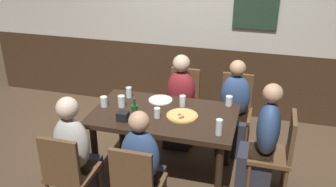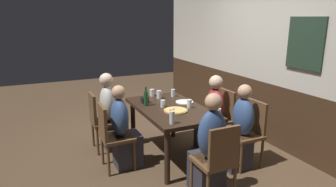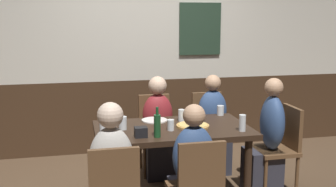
# 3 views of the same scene
# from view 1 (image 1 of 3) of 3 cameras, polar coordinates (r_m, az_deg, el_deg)

# --- Properties ---
(ground_plane) EXTENTS (12.00, 12.00, 0.00)m
(ground_plane) POSITION_cam_1_polar(r_m,az_deg,el_deg) (4.16, -0.57, -12.13)
(ground_plane) COLOR #4C3826
(wall_back) EXTENTS (6.40, 0.13, 2.60)m
(wall_back) POSITION_cam_1_polar(r_m,az_deg,el_deg) (5.08, 4.70, 11.01)
(wall_back) COLOR #3D2819
(wall_back) RESTS_ON ground_plane
(dining_table) EXTENTS (1.46, 0.86, 0.74)m
(dining_table) POSITION_cam_1_polar(r_m,az_deg,el_deg) (3.81, -0.61, -4.26)
(dining_table) COLOR black
(dining_table) RESTS_ON ground_plane
(chair_mid_near) EXTENTS (0.40, 0.40, 0.88)m
(chair_mid_near) POSITION_cam_1_polar(r_m,az_deg,el_deg) (3.22, -4.89, -13.63)
(chair_mid_near) COLOR brown
(chair_mid_near) RESTS_ON ground_plane
(chair_right_far) EXTENTS (0.40, 0.40, 0.88)m
(chair_right_far) POSITION_cam_1_polar(r_m,az_deg,el_deg) (4.51, 10.30, -1.99)
(chair_right_far) COLOR brown
(chair_right_far) RESTS_ON ground_plane
(chair_mid_far) EXTENTS (0.40, 0.40, 0.88)m
(chair_mid_far) POSITION_cam_1_polar(r_m,az_deg,el_deg) (4.60, 2.33, -1.06)
(chair_mid_far) COLOR brown
(chair_mid_far) RESTS_ON ground_plane
(chair_left_near) EXTENTS (0.40, 0.40, 0.88)m
(chair_left_near) POSITION_cam_1_polar(r_m,az_deg,el_deg) (3.46, -15.14, -11.44)
(chair_left_near) COLOR brown
(chair_left_near) RESTS_ON ground_plane
(chair_head_east) EXTENTS (0.40, 0.40, 0.88)m
(chair_head_east) POSITION_cam_1_polar(r_m,az_deg,el_deg) (3.77, 16.57, -8.38)
(chair_head_east) COLOR brown
(chair_head_east) RESTS_ON ground_plane
(person_mid_near) EXTENTS (0.34, 0.37, 1.12)m
(person_mid_near) POSITION_cam_1_polar(r_m,az_deg,el_deg) (3.36, -3.90, -12.38)
(person_mid_near) COLOR #2D2D38
(person_mid_near) RESTS_ON ground_plane
(person_right_far) EXTENTS (0.34, 0.37, 1.12)m
(person_right_far) POSITION_cam_1_polar(r_m,az_deg,el_deg) (4.38, 10.04, -3.23)
(person_right_far) COLOR #2D2D38
(person_right_far) RESTS_ON ground_plane
(person_mid_far) EXTENTS (0.34, 0.37, 1.12)m
(person_mid_far) POSITION_cam_1_polar(r_m,az_deg,el_deg) (4.47, 1.84, -2.16)
(person_mid_far) COLOR #2D2D38
(person_mid_far) RESTS_ON ground_plane
(person_left_near) EXTENTS (0.34, 0.37, 1.16)m
(person_left_near) POSITION_cam_1_polar(r_m,az_deg,el_deg) (3.58, -13.85, -10.09)
(person_left_near) COLOR #2D2D38
(person_left_near) RESTS_ON ground_plane
(person_head_east) EXTENTS (0.37, 0.34, 1.18)m
(person_head_east) POSITION_cam_1_polar(r_m,az_deg,el_deg) (3.77, 14.11, -8.12)
(person_head_east) COLOR #2D2D38
(person_head_east) RESTS_ON ground_plane
(pizza) EXTENTS (0.32, 0.32, 0.03)m
(pizza) POSITION_cam_1_polar(r_m,az_deg,el_deg) (3.70, 2.19, -3.41)
(pizza) COLOR tan
(pizza) RESTS_ON dining_table
(highball_clear) EXTENTS (0.06, 0.06, 0.15)m
(highball_clear) POSITION_cam_1_polar(r_m,az_deg,el_deg) (3.39, 7.85, -5.27)
(highball_clear) COLOR silver
(highball_clear) RESTS_ON dining_table
(pint_glass_stout) EXTENTS (0.07, 0.07, 0.10)m
(pint_glass_stout) POSITION_cam_1_polar(r_m,az_deg,el_deg) (3.96, 9.36, -1.16)
(pint_glass_stout) COLOR silver
(pint_glass_stout) RESTS_ON dining_table
(tumbler_short) EXTENTS (0.06, 0.06, 0.10)m
(tumbler_short) POSITION_cam_1_polar(r_m,az_deg,el_deg) (3.66, -1.68, -3.04)
(tumbler_short) COLOR silver
(tumbler_short) RESTS_ON dining_table
(tumbler_water) EXTENTS (0.08, 0.08, 0.12)m
(tumbler_water) POSITION_cam_1_polar(r_m,az_deg,el_deg) (3.90, -7.16, -1.31)
(tumbler_water) COLOR silver
(tumbler_water) RESTS_ON dining_table
(beer_glass_half) EXTENTS (0.07, 0.07, 0.12)m
(beer_glass_half) POSITION_cam_1_polar(r_m,az_deg,el_deg) (3.89, 2.26, -1.23)
(beer_glass_half) COLOR silver
(beer_glass_half) RESTS_ON dining_table
(pint_glass_amber) EXTENTS (0.07, 0.07, 0.11)m
(pint_glass_amber) POSITION_cam_1_polar(r_m,az_deg,el_deg) (3.94, -9.81, -1.33)
(pint_glass_amber) COLOR silver
(pint_glass_amber) RESTS_ON dining_table
(pint_glass_pale) EXTENTS (0.06, 0.06, 0.12)m
(pint_glass_pale) POSITION_cam_1_polar(r_m,az_deg,el_deg) (4.11, -6.03, 0.10)
(pint_glass_pale) COLOR silver
(pint_glass_pale) RESTS_ON dining_table
(beer_bottle_green) EXTENTS (0.06, 0.06, 0.27)m
(beer_bottle_green) POSITION_cam_1_polar(r_m,az_deg,el_deg) (3.53, -5.10, -3.15)
(beer_bottle_green) COLOR #194723
(beer_bottle_green) RESTS_ON dining_table
(plate_white_large) EXTENTS (0.26, 0.26, 0.01)m
(plate_white_large) POSITION_cam_1_polar(r_m,az_deg,el_deg) (4.03, -1.17, -1.00)
(plate_white_large) COLOR white
(plate_white_large) RESTS_ON dining_table
(condiment_caddy) EXTENTS (0.11, 0.09, 0.09)m
(condiment_caddy) POSITION_cam_1_polar(r_m,az_deg,el_deg) (3.63, -6.97, -3.51)
(condiment_caddy) COLOR black
(condiment_caddy) RESTS_ON dining_table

